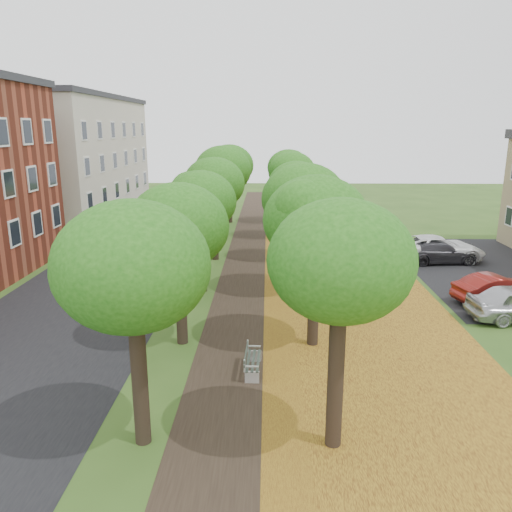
# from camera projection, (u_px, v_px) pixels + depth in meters

# --- Properties ---
(ground) EXTENTS (120.00, 120.00, 0.00)m
(ground) POSITION_uv_depth(u_px,v_px,m) (230.00, 442.00, 12.64)
(ground) COLOR #2D4C19
(ground) RESTS_ON ground
(street_asphalt) EXTENTS (8.00, 70.00, 0.01)m
(street_asphalt) POSITION_uv_depth(u_px,v_px,m) (114.00, 273.00, 27.32)
(street_asphalt) COLOR black
(street_asphalt) RESTS_ON ground
(footpath) EXTENTS (3.20, 70.00, 0.01)m
(footpath) POSITION_uv_depth(u_px,v_px,m) (250.00, 274.00, 27.15)
(footpath) COLOR black
(footpath) RESTS_ON ground
(leaf_verge) EXTENTS (7.50, 70.00, 0.01)m
(leaf_verge) POSITION_uv_depth(u_px,v_px,m) (342.00, 274.00, 27.04)
(leaf_verge) COLOR #B88B22
(leaf_verge) RESTS_ON ground
(parking_lot) EXTENTS (9.00, 16.00, 0.01)m
(parking_lot) POSITION_uv_depth(u_px,v_px,m) (492.00, 270.00, 27.81)
(parking_lot) COLOR black
(parking_lot) RESTS_ON ground
(tree_row_west) EXTENTS (3.64, 33.64, 6.08)m
(tree_row_west) POSITION_uv_depth(u_px,v_px,m) (208.00, 191.00, 26.07)
(tree_row_west) COLOR black
(tree_row_west) RESTS_ON ground
(tree_row_east) EXTENTS (3.64, 33.64, 6.08)m
(tree_row_east) POSITION_uv_depth(u_px,v_px,m) (300.00, 191.00, 25.96)
(tree_row_east) COLOR black
(tree_row_east) RESTS_ON ground
(building_cream) EXTENTS (10.30, 20.30, 10.40)m
(building_cream) POSITION_uv_depth(u_px,v_px,m) (63.00, 157.00, 43.64)
(building_cream) COLOR beige
(building_cream) RESTS_ON ground
(bench) EXTENTS (0.52, 1.63, 0.77)m
(bench) POSITION_uv_depth(u_px,v_px,m) (252.00, 361.00, 16.18)
(bench) COLOR #2A352C
(bench) RESTS_ON ground
(car_red) EXTENTS (4.15, 2.34, 1.29)m
(car_red) POSITION_uv_depth(u_px,v_px,m) (497.00, 289.00, 22.54)
(car_red) COLOR maroon
(car_red) RESTS_ON ground
(car_grey) EXTENTS (4.67, 2.26, 1.31)m
(car_grey) POSITION_uv_depth(u_px,v_px,m) (439.00, 252.00, 29.17)
(car_grey) COLOR #2E2D32
(car_grey) RESTS_ON ground
(car_white) EXTENTS (5.64, 2.92, 1.52)m
(car_white) POSITION_uv_depth(u_px,v_px,m) (437.00, 248.00, 29.59)
(car_white) COLOR silver
(car_white) RESTS_ON ground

